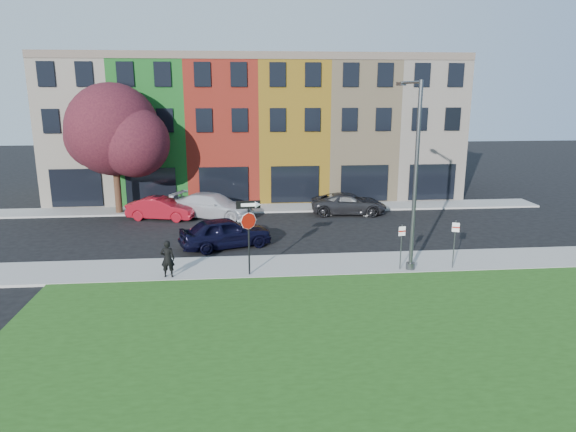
{
  "coord_description": "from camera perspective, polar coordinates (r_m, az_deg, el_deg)",
  "views": [
    {
      "loc": [
        -3.78,
        -19.45,
        8.0
      ],
      "look_at": [
        -1.61,
        4.0,
        2.2
      ],
      "focal_mm": 32.0,
      "sensor_mm": 36.0,
      "label": 1
    }
  ],
  "objects": [
    {
      "name": "sidewalk_far",
      "position": [
        35.36,
        -3.88,
        0.83
      ],
      "size": [
        40.0,
        2.4,
        0.12
      ],
      "primitive_type": "cube",
      "color": "gray",
      "rests_on": "ground"
    },
    {
      "name": "sedan_near",
      "position": [
        26.81,
        -6.95,
        -1.82
      ],
      "size": [
        4.87,
        5.93,
        1.61
      ],
      "primitive_type": "imported",
      "rotation": [
        0.0,
        0.0,
        1.91
      ],
      "color": "black",
      "rests_on": "ground"
    },
    {
      "name": "rowhouse_block",
      "position": [
        40.76,
        -3.51,
        9.58
      ],
      "size": [
        30.0,
        10.12,
        10.0
      ],
      "color": "beige",
      "rests_on": "ground"
    },
    {
      "name": "sidewalk_near",
      "position": [
        24.5,
        8.7,
        -5.23
      ],
      "size": [
        40.0,
        3.0,
        0.12
      ],
      "primitive_type": "cube",
      "color": "gray",
      "rests_on": "ground"
    },
    {
      "name": "stop_sign",
      "position": [
        22.04,
        -4.41,
        -0.75
      ],
      "size": [
        1.05,
        0.16,
        3.31
      ],
      "rotation": [
        0.0,
        0.0,
        0.11
      ],
      "color": "black",
      "rests_on": "sidewalk_near"
    },
    {
      "name": "parked_car_red",
      "position": [
        33.42,
        -13.88,
        0.83
      ],
      "size": [
        3.5,
        4.98,
        1.41
      ],
      "primitive_type": "imported",
      "rotation": [
        0.0,
        0.0,
        1.33
      ],
      "color": "maroon",
      "rests_on": "ground"
    },
    {
      "name": "tree_purple",
      "position": [
        35.02,
        -18.66,
        8.86
      ],
      "size": [
        7.05,
        6.17,
        8.36
      ],
      "color": "black",
      "rests_on": "sidewalk_far"
    },
    {
      "name": "parked_car_silver",
      "position": [
        33.21,
        -8.31,
        1.13
      ],
      "size": [
        6.12,
        6.96,
        1.56
      ],
      "primitive_type": "imported",
      "rotation": [
        0.0,
        0.0,
        1.16
      ],
      "color": "#BBBBC0",
      "rests_on": "ground"
    },
    {
      "name": "parked_car_dark",
      "position": [
        34.14,
        6.77,
        1.38
      ],
      "size": [
        3.1,
        5.32,
        1.37
      ],
      "primitive_type": "imported",
      "rotation": [
        0.0,
        0.0,
        1.49
      ],
      "color": "black",
      "rests_on": "ground"
    },
    {
      "name": "parked_car_white",
      "position": [
        34.07,
        6.46,
        1.32
      ],
      "size": [
        2.9,
        4.44,
        1.33
      ],
      "primitive_type": "imported",
      "rotation": [
        0.0,
        0.0,
        1.4
      ],
      "color": "silver",
      "rests_on": "ground"
    },
    {
      "name": "parking_sign_a",
      "position": [
        23.44,
        12.49,
        -2.78
      ],
      "size": [
        0.32,
        0.1,
        2.08
      ],
      "rotation": [
        0.0,
        0.0,
        0.15
      ],
      "color": "#46494C",
      "rests_on": "sidewalk_near"
    },
    {
      "name": "street_lamp",
      "position": [
        23.12,
        13.78,
        4.24
      ],
      "size": [
        0.56,
        2.58,
        8.29
      ],
      "rotation": [
        0.0,
        0.0,
        0.1
      ],
      "color": "#46494C",
      "rests_on": "sidewalk_near"
    },
    {
      "name": "parking_sign_b",
      "position": [
        24.24,
        18.03,
        -2.4
      ],
      "size": [
        0.31,
        0.15,
        2.23
      ],
      "rotation": [
        0.0,
        0.0,
        -0.37
      ],
      "color": "#46494C",
      "rests_on": "sidewalk_near"
    },
    {
      "name": "ground",
      "position": [
        21.37,
        5.36,
        -8.21
      ],
      "size": [
        120.0,
        120.0,
        0.0
      ],
      "primitive_type": "plane",
      "color": "black",
      "rests_on": "ground"
    },
    {
      "name": "man",
      "position": [
        22.72,
        -13.23,
        -4.64
      ],
      "size": [
        0.64,
        0.46,
        1.64
      ],
      "primitive_type": "imported",
      "rotation": [
        0.0,
        0.0,
        3.09
      ],
      "color": "black",
      "rests_on": "sidewalk_near"
    }
  ]
}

